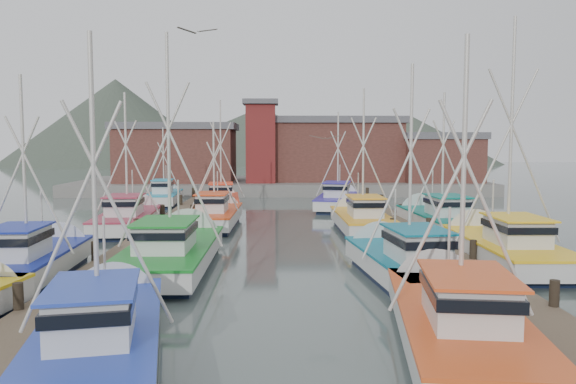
{
  "coord_description": "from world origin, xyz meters",
  "views": [
    {
      "loc": [
        -0.35,
        -25.38,
        5.31
      ],
      "look_at": [
        0.27,
        5.57,
        2.6
      ],
      "focal_mm": 35.0,
      "sensor_mm": 36.0,
      "label": 1
    }
  ],
  "objects_px": {
    "lookout_tower": "(261,141)",
    "boat_0": "(102,333)",
    "boat_1": "(454,318)",
    "boat_4": "(174,251)",
    "boat_12": "(221,202)",
    "boat_8": "(216,216)"
  },
  "relations": [
    {
      "from": "boat_8",
      "to": "boat_1",
      "type": "bearing_deg",
      "value": -66.71
    },
    {
      "from": "lookout_tower",
      "to": "boat_0",
      "type": "relative_size",
      "value": 0.94
    },
    {
      "from": "boat_8",
      "to": "lookout_tower",
      "type": "bearing_deg",
      "value": 85.63
    },
    {
      "from": "lookout_tower",
      "to": "boat_1",
      "type": "bearing_deg",
      "value": -81.8
    },
    {
      "from": "boat_4",
      "to": "boat_1",
      "type": "bearing_deg",
      "value": -45.69
    },
    {
      "from": "boat_0",
      "to": "boat_12",
      "type": "distance_m",
      "value": 30.85
    },
    {
      "from": "boat_1",
      "to": "boat_8",
      "type": "bearing_deg",
      "value": 119.38
    },
    {
      "from": "boat_0",
      "to": "boat_1",
      "type": "distance_m",
      "value": 9.01
    },
    {
      "from": "boat_1",
      "to": "boat_8",
      "type": "xyz_separation_m",
      "value": [
        -8.6,
        21.33,
        -0.0
      ]
    },
    {
      "from": "boat_8",
      "to": "boat_12",
      "type": "distance_m",
      "value": 8.53
    },
    {
      "from": "boat_0",
      "to": "boat_8",
      "type": "height_order",
      "value": "boat_0"
    },
    {
      "from": "boat_0",
      "to": "boat_1",
      "type": "bearing_deg",
      "value": -4.6
    },
    {
      "from": "boat_0",
      "to": "boat_4",
      "type": "xyz_separation_m",
      "value": [
        -0.13,
        10.38,
        0.01
      ]
    },
    {
      "from": "boat_12",
      "to": "lookout_tower",
      "type": "bearing_deg",
      "value": 74.08
    },
    {
      "from": "boat_4",
      "to": "boat_12",
      "type": "bearing_deg",
      "value": 90.25
    },
    {
      "from": "boat_1",
      "to": "boat_4",
      "type": "xyz_separation_m",
      "value": [
        -9.08,
        9.38,
        0.01
      ]
    },
    {
      "from": "boat_0",
      "to": "boat_1",
      "type": "xyz_separation_m",
      "value": [
        8.95,
        1.0,
        0.0
      ]
    },
    {
      "from": "lookout_tower",
      "to": "boat_0",
      "type": "height_order",
      "value": "lookout_tower"
    },
    {
      "from": "boat_8",
      "to": "boat_4",
      "type": "bearing_deg",
      "value": -90.99
    },
    {
      "from": "lookout_tower",
      "to": "boat_8",
      "type": "distance_m",
      "value": 23.27
    },
    {
      "from": "boat_0",
      "to": "boat_4",
      "type": "height_order",
      "value": "boat_4"
    },
    {
      "from": "lookout_tower",
      "to": "boat_1",
      "type": "xyz_separation_m",
      "value": [
        6.33,
        -43.98,
        -4.87
      ]
    }
  ]
}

